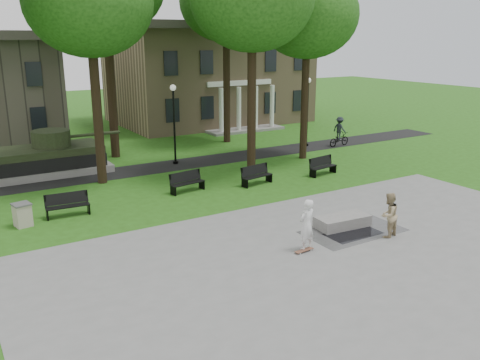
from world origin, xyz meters
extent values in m
plane|color=#245012|center=(0.00, 0.00, 0.00)|extent=(120.00, 120.00, 0.00)
cube|color=gray|center=(0.00, -5.00, 0.01)|extent=(22.00, 16.00, 0.02)
cube|color=black|center=(0.00, 12.00, 0.01)|extent=(44.00, 2.60, 0.01)
cube|color=#9E8460|center=(10.00, 26.00, 4.00)|extent=(16.00, 11.00, 8.00)
cube|color=#38332D|center=(10.00, 26.00, 8.30)|extent=(17.00, 12.00, 0.60)
cube|color=silver|center=(10.00, 20.50, 3.80)|extent=(6.00, 0.30, 0.40)
cylinder|color=black|center=(-4.50, 10.50, 4.00)|extent=(0.48, 0.48, 8.00)
ellipsoid|color=#18420F|center=(-4.50, 10.50, 9.00)|extent=(6.20, 6.20, 5.27)
cylinder|color=black|center=(3.50, 8.50, 4.16)|extent=(0.50, 0.50, 8.32)
cylinder|color=black|center=(8.00, 9.50, 3.84)|extent=(0.46, 0.46, 7.68)
ellipsoid|color=#18420F|center=(8.00, 9.50, 8.64)|extent=(6.00, 6.00, 5.10)
cylinder|color=black|center=(-2.00, 16.00, 4.64)|extent=(0.54, 0.54, 9.28)
cylinder|color=black|center=(6.50, 16.50, 4.32)|extent=(0.50, 0.50, 8.64)
ellipsoid|color=#18420F|center=(6.50, 16.50, 9.72)|extent=(6.40, 6.40, 5.44)
cylinder|color=black|center=(0.50, 12.30, 2.20)|extent=(0.12, 0.12, 4.40)
sphere|color=silver|center=(0.50, 12.30, 4.55)|extent=(0.36, 0.36, 0.36)
cylinder|color=black|center=(0.50, 12.30, 0.08)|extent=(0.32, 0.32, 0.16)
cylinder|color=black|center=(10.50, 12.30, 2.20)|extent=(0.12, 0.12, 4.40)
sphere|color=silver|center=(10.50, 12.30, 4.55)|extent=(0.36, 0.36, 0.36)
cylinder|color=black|center=(10.50, 12.30, 0.08)|extent=(0.32, 0.32, 0.16)
cube|color=gray|center=(-6.50, 14.00, 0.20)|extent=(6.50, 3.40, 0.40)
cube|color=#2A341B|center=(-6.50, 14.00, 0.95)|extent=(5.80, 2.80, 1.10)
cube|color=black|center=(-6.50, 12.65, 0.75)|extent=(5.80, 0.35, 0.70)
cube|color=black|center=(-6.50, 15.35, 0.75)|extent=(5.80, 0.35, 0.70)
cylinder|color=#2A341B|center=(-6.20, 14.00, 1.95)|extent=(2.10, 2.10, 0.90)
cylinder|color=#2A341B|center=(-3.90, 14.00, 1.95)|extent=(3.20, 0.18, 0.18)
cube|color=black|center=(1.67, -1.75, 0.02)|extent=(2.20, 1.20, 0.00)
cube|color=gray|center=(1.83, -0.94, 0.24)|extent=(2.27, 1.17, 0.45)
cube|color=brown|center=(-1.03, -2.12, 0.06)|extent=(0.80, 0.27, 0.07)
imported|color=silver|center=(-0.86, -2.00, 0.97)|extent=(0.77, 0.58, 1.89)
imported|color=tan|center=(2.58, -2.62, 0.89)|extent=(0.97, 0.83, 1.74)
imported|color=black|center=(12.43, 11.08, 0.49)|extent=(1.91, 0.87, 0.97)
imported|color=#21262C|center=(12.43, 11.08, 1.26)|extent=(0.73, 1.11, 1.62)
cube|color=black|center=(-7.29, 6.08, 0.45)|extent=(1.83, 0.57, 0.05)
cube|color=black|center=(-7.29, 6.30, 0.75)|extent=(1.81, 0.28, 0.50)
cube|color=black|center=(-8.14, 6.08, 0.23)|extent=(0.09, 0.45, 0.45)
cube|color=black|center=(-6.44, 6.08, 0.23)|extent=(0.09, 0.45, 0.45)
cube|color=black|center=(-1.39, 6.66, 0.45)|extent=(1.85, 0.73, 0.05)
cube|color=black|center=(-1.39, 6.88, 0.75)|extent=(1.80, 0.43, 0.50)
cube|color=black|center=(-2.24, 6.66, 0.23)|extent=(0.13, 0.45, 0.45)
cube|color=black|center=(-0.54, 6.66, 0.23)|extent=(0.13, 0.45, 0.45)
cube|color=black|center=(2.24, 5.96, 0.45)|extent=(1.85, 0.74, 0.05)
cube|color=black|center=(2.24, 6.18, 0.75)|extent=(1.80, 0.45, 0.50)
cube|color=black|center=(1.39, 5.96, 0.23)|extent=(0.13, 0.45, 0.45)
cube|color=black|center=(3.09, 5.96, 0.23)|extent=(0.13, 0.45, 0.45)
cube|color=black|center=(6.44, 5.69, 0.45)|extent=(1.85, 0.74, 0.05)
cube|color=black|center=(6.44, 5.91, 0.75)|extent=(1.80, 0.45, 0.50)
cube|color=black|center=(5.59, 5.69, 0.23)|extent=(0.13, 0.45, 0.45)
cube|color=black|center=(7.29, 5.69, 0.23)|extent=(0.13, 0.45, 0.45)
cube|color=#BAB099|center=(-9.12, 5.85, 0.45)|extent=(0.71, 0.71, 0.90)
cube|color=#4C4C4C|center=(-9.12, 5.85, 0.93)|extent=(0.78, 0.78, 0.06)
camera|label=1|loc=(-11.63, -15.18, 7.37)|focal=38.00mm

